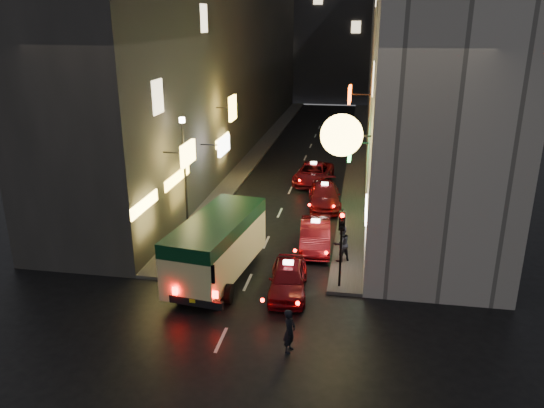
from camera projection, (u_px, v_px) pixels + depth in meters
The scene contains 14 objects.
building_left at pixel (218, 43), 45.35m from camera, with size 7.54×52.00×18.00m.
building_right at pixel (410, 45), 42.76m from camera, with size 8.19×52.00×18.00m.
building_far at pixel (335, 19), 73.17m from camera, with size 30.00×10.00×22.00m, color #2E2E32.
sidewalk_left at pixel (262, 147), 47.69m from camera, with size 1.50×52.00×0.15m, color #4D4B48.
sidewalk_right at pixel (357, 151), 46.32m from camera, with size 1.50×52.00×0.15m, color #4D4B48.
minibus at pixel (217, 241), 23.16m from camera, with size 3.17×6.85×2.83m.
taxi_near at pixel (288, 276), 22.19m from camera, with size 2.38×4.98×1.71m.
taxi_second at pixel (315, 233), 26.53m from camera, with size 2.49×5.27×1.80m.
taxi_third at pixel (324, 194), 32.59m from camera, with size 2.61×5.18×1.75m.
taxi_far at pixel (313, 172), 37.24m from camera, with size 2.59×5.24×1.77m.
pedestrian_crossing at pixel (290, 328), 18.20m from camera, with size 0.60×0.39×1.82m, color black.
pedestrian_sidewalk at pixel (341, 241), 24.73m from camera, with size 0.75×0.47×1.98m, color black.
traffic_light at pixel (342, 232), 21.75m from camera, with size 0.26×0.43×3.50m.
lamp_post at pixel (185, 169), 26.95m from camera, with size 0.28×0.28×6.22m.
Camera 1 is at (4.63, -11.88, 10.95)m, focal length 35.00 mm.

